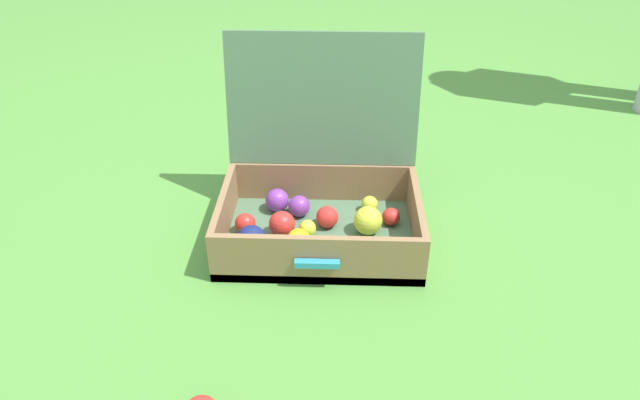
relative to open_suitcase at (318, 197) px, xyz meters
name	(u,v)px	position (x,y,z in m)	size (l,w,h in m)	color
ground_plane	(298,236)	(-0.06, -0.03, -0.11)	(16.00, 16.00, 0.00)	#4C8C38
open_suitcase	(318,197)	(0.00, 0.00, 0.00)	(0.54, 0.47, 0.51)	#4C7051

